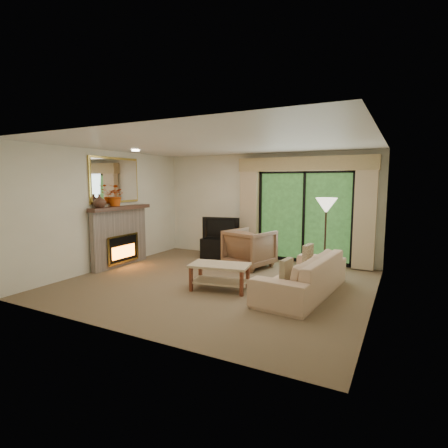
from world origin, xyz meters
The scene contains 22 objects.
floor centered at (0.00, 0.00, 0.00)m, with size 5.50×5.50×0.00m, color brown.
ceiling centered at (0.00, 0.00, 2.60)m, with size 5.50×5.50×0.00m, color silver.
wall_back centered at (0.00, 2.50, 1.30)m, with size 5.00×5.00×0.00m, color #EDE6CC.
wall_front centered at (0.00, -2.50, 1.30)m, with size 5.00×5.00×0.00m, color #EDE6CC.
wall_left centered at (-2.75, 0.00, 1.30)m, with size 5.00×5.00×0.00m, color #EDE6CC.
wall_right centered at (2.75, 0.00, 1.30)m, with size 5.00×5.00×0.00m, color #EDE6CC.
fireplace centered at (-2.63, 0.20, 0.69)m, with size 0.24×1.70×1.37m, color gray, non-canonical shape.
mirror centered at (-2.71, 0.20, 1.95)m, with size 0.07×1.45×1.02m, color gold, non-canonical shape.
sliding_door centered at (1.00, 2.45, 1.10)m, with size 2.26×0.10×2.16m, color black, non-canonical shape.
curtain_left centered at (-0.35, 2.34, 1.20)m, with size 0.45×0.18×2.35m, color tan.
curtain_right centered at (2.35, 2.34, 1.20)m, with size 0.45×0.18×2.35m, color tan.
cornice centered at (1.00, 2.36, 2.32)m, with size 3.20×0.24×0.32m, color tan.
media_console centered at (-0.93, 1.95, 0.25)m, with size 1.01×0.45×0.51m, color black.
tv centered at (-0.93, 1.95, 0.78)m, with size 0.94×0.12×0.54m, color black.
armchair centered at (0.05, 1.45, 0.43)m, with size 0.92×0.94×0.86m, color brown.
sofa centered at (1.61, 0.14, 0.34)m, with size 2.31×0.90×0.67m, color tan.
pillow_near centered at (1.53, -0.53, 0.56)m, with size 0.09×0.35×0.35m, color brown.
pillow_far centered at (1.53, 0.80, 0.56)m, with size 0.10×0.36×0.36m, color brown.
coffee_table centered at (0.25, -0.34, 0.23)m, with size 1.04×0.57×0.47m, color tan, non-canonical shape.
floor_lamp centered at (1.71, 1.44, 0.80)m, with size 0.43×0.43×1.60m, color white, non-canonical shape.
vase centered at (-2.61, -0.37, 1.51)m, with size 0.27×0.27×0.29m, color #482D21.
branches centered at (-2.61, 0.10, 1.61)m, with size 0.44×0.38×0.48m, color #CB4A0F.
Camera 1 is at (3.13, -5.66, 1.93)m, focal length 28.00 mm.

